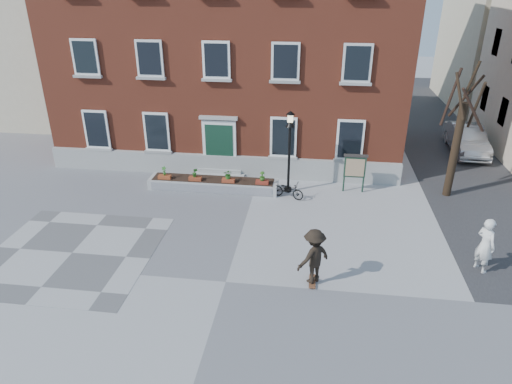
# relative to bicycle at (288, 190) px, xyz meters

# --- Properties ---
(ground) EXTENTS (100.00, 100.00, 0.00)m
(ground) POSITION_rel_bicycle_xyz_m (-1.62, -6.72, -0.41)
(ground) COLOR #969699
(ground) RESTS_ON ground
(checker_patch) EXTENTS (6.00, 6.00, 0.01)m
(checker_patch) POSITION_rel_bicycle_xyz_m (-7.62, -5.72, -0.40)
(checker_patch) COLOR #565659
(checker_patch) RESTS_ON ground
(distant_building) EXTENTS (10.00, 12.00, 13.00)m
(distant_building) POSITION_rel_bicycle_xyz_m (-19.62, 13.28, 6.09)
(distant_building) COLOR beige
(distant_building) RESTS_ON ground
(bicycle) EXTENTS (1.63, 1.03, 0.81)m
(bicycle) POSITION_rel_bicycle_xyz_m (0.00, 0.00, 0.00)
(bicycle) COLOR black
(bicycle) RESTS_ON ground
(parked_car) EXTENTS (1.83, 4.83, 1.57)m
(parked_car) POSITION_rel_bicycle_xyz_m (9.81, 7.41, 0.38)
(parked_car) COLOR silver
(parked_car) RESTS_ON ground
(bystander) EXTENTS (0.78, 0.88, 2.02)m
(bystander) POSITION_rel_bicycle_xyz_m (7.05, -4.85, 0.60)
(bystander) COLOR silver
(bystander) RESTS_ON ground
(brick_building) EXTENTS (18.40, 10.85, 12.60)m
(brick_building) POSITION_rel_bicycle_xyz_m (-3.62, 7.26, 5.90)
(brick_building) COLOR #994029
(brick_building) RESTS_ON ground
(planter_assembly) EXTENTS (6.20, 1.12, 1.15)m
(planter_assembly) POSITION_rel_bicycle_xyz_m (-3.61, 0.46, -0.10)
(planter_assembly) COLOR #B7B7B2
(planter_assembly) RESTS_ON ground
(bare_tree) EXTENTS (1.83, 1.83, 6.16)m
(bare_tree) POSITION_rel_bicycle_xyz_m (7.38, 1.29, 2.38)
(bare_tree) COLOR #2F2115
(bare_tree) RESTS_ON ground
(lamp_post) EXTENTS (0.40, 0.40, 3.93)m
(lamp_post) POSITION_rel_bicycle_xyz_m (-0.03, 0.69, 2.13)
(lamp_post) COLOR black
(lamp_post) RESTS_ON ground
(notice_board) EXTENTS (1.10, 0.16, 1.87)m
(notice_board) POSITION_rel_bicycle_xyz_m (3.03, 1.08, 0.86)
(notice_board) COLOR #183122
(notice_board) RESTS_ON ground
(skateboarder) EXTENTS (1.42, 1.37, 2.02)m
(skateboarder) POSITION_rel_bicycle_xyz_m (1.26, -6.37, 0.64)
(skateboarder) COLOR brown
(skateboarder) RESTS_ON ground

